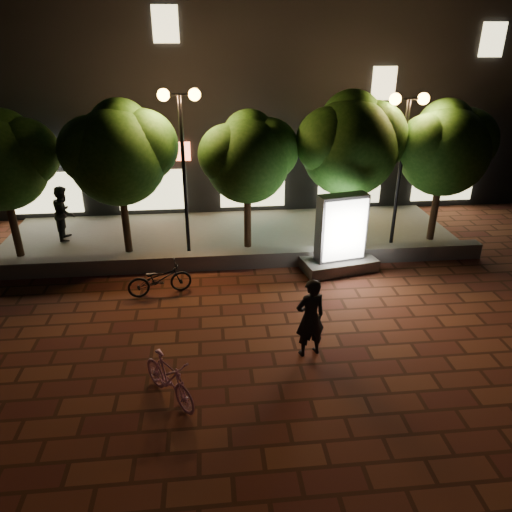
{
  "coord_description": "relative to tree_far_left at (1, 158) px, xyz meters",
  "views": [
    {
      "loc": [
        -0.74,
        -9.63,
        6.69
      ],
      "look_at": [
        0.39,
        1.5,
        1.5
      ],
      "focal_mm": 33.67,
      "sensor_mm": 36.0,
      "label": 1
    }
  ],
  "objects": [
    {
      "name": "ground",
      "position": [
        6.95,
        -5.46,
        -3.29
      ],
      "size": [
        80.0,
        80.0,
        0.0
      ],
      "primitive_type": "plane",
      "color": "brown",
      "rests_on": "ground"
    },
    {
      "name": "retaining_wall",
      "position": [
        6.95,
        -1.46,
        -3.04
      ],
      "size": [
        16.0,
        0.45,
        0.5
      ],
      "primitive_type": "cube",
      "color": "#615F5A",
      "rests_on": "ground"
    },
    {
      "name": "sidewalk",
      "position": [
        6.95,
        1.04,
        -3.25
      ],
      "size": [
        16.0,
        5.0,
        0.08
      ],
      "primitive_type": "cube",
      "color": "#615F5A",
      "rests_on": "ground"
    },
    {
      "name": "building_block",
      "position": [
        6.94,
        7.53,
        1.7
      ],
      "size": [
        28.0,
        8.12,
        11.3
      ],
      "color": "black",
      "rests_on": "ground"
    },
    {
      "name": "tree_far_left",
      "position": [
        0.0,
        0.0,
        0.0
      ],
      "size": [
        3.36,
        2.8,
        4.63
      ],
      "color": "black",
      "rests_on": "sidewalk"
    },
    {
      "name": "tree_left",
      "position": [
        3.5,
        0.0,
        0.15
      ],
      "size": [
        3.6,
        3.0,
        4.89
      ],
      "color": "black",
      "rests_on": "sidewalk"
    },
    {
      "name": "tree_mid",
      "position": [
        7.5,
        -0.0,
        -0.08
      ],
      "size": [
        3.24,
        2.7,
        4.5
      ],
      "color": "black",
      "rests_on": "sidewalk"
    },
    {
      "name": "tree_right",
      "position": [
        10.8,
        0.0,
        0.27
      ],
      "size": [
        3.72,
        3.1,
        5.07
      ],
      "color": "black",
      "rests_on": "sidewalk"
    },
    {
      "name": "tree_far_right",
      "position": [
        14.0,
        0.0,
        0.08
      ],
      "size": [
        3.48,
        2.9,
        4.76
      ],
      "color": "black",
      "rests_on": "sidewalk"
    },
    {
      "name": "street_lamp_left",
      "position": [
        5.45,
        -0.26,
        0.74
      ],
      "size": [
        1.26,
        0.36,
        5.18
      ],
      "color": "black",
      "rests_on": "sidewalk"
    },
    {
      "name": "street_lamp_right",
      "position": [
        12.45,
        -0.26,
        0.6
      ],
      "size": [
        1.26,
        0.36,
        4.98
      ],
      "color": "black",
      "rests_on": "sidewalk"
    },
    {
      "name": "ad_kiosk",
      "position": [
        10.12,
        -1.98,
        -2.31
      ],
      "size": [
        2.42,
        1.54,
        2.43
      ],
      "color": "#615F5A",
      "rests_on": "ground"
    },
    {
      "name": "scooter_pink",
      "position": [
        5.26,
        -7.39,
        -2.78
      ],
      "size": [
        1.4,
        1.66,
        1.02
      ],
      "primitive_type": "imported",
      "rotation": [
        0.0,
        0.0,
        0.63
      ],
      "color": "#B87195",
      "rests_on": "ground"
    },
    {
      "name": "rider",
      "position": [
        8.33,
        -6.16,
        -2.33
      ],
      "size": [
        0.79,
        0.62,
        1.92
      ],
      "primitive_type": "imported",
      "rotation": [
        0.0,
        0.0,
        3.39
      ],
      "color": "black",
      "rests_on": "ground"
    },
    {
      "name": "scooter_parked",
      "position": [
        4.72,
        -2.98,
        -2.82
      ],
      "size": [
        1.88,
        1.02,
        0.94
      ],
      "primitive_type": "imported",
      "rotation": [
        0.0,
        0.0,
        1.81
      ],
      "color": "black",
      "rests_on": "ground"
    },
    {
      "name": "pedestrian",
      "position": [
        1.15,
        1.28,
        -2.26
      ],
      "size": [
        0.8,
        0.99,
        1.91
      ],
      "primitive_type": "imported",
      "rotation": [
        0.0,
        0.0,
        1.66
      ],
      "color": "black",
      "rests_on": "sidewalk"
    }
  ]
}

